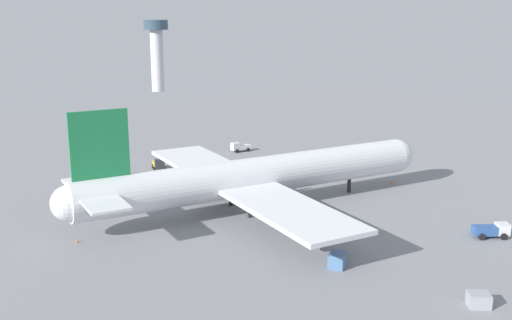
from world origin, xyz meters
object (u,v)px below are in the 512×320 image
at_px(maintenance_van, 492,230).
at_px(cargo_container_aft, 479,300).
at_px(cargo_airplane, 254,177).
at_px(cargo_container_fore, 337,260).
at_px(safety_cone_nose, 392,183).
at_px(control_tower, 157,48).
at_px(safety_cone_tail, 77,241).
at_px(cargo_loader, 240,147).
at_px(pushback_tractor, 159,164).

distance_m(maintenance_van, cargo_container_aft, 24.04).
height_order(maintenance_van, cargo_container_aft, maintenance_van).
bearing_deg(cargo_airplane, cargo_container_fore, -94.34).
xyz_separation_m(safety_cone_nose, control_tower, (9.17, 160.78, 18.09)).
distance_m(cargo_container_aft, safety_cone_tail, 56.14).
xyz_separation_m(safety_cone_tail, control_tower, (71.19, 162.12, 18.16)).
bearing_deg(maintenance_van, cargo_airplane, 130.21).
bearing_deg(cargo_loader, cargo_container_aft, -98.29).
xyz_separation_m(cargo_loader, cargo_container_fore, (-20.02, -67.28, -0.18)).
bearing_deg(cargo_container_aft, safety_cone_nose, 59.82).
relative_size(cargo_loader, maintenance_van, 0.87).
relative_size(cargo_container_aft, safety_cone_nose, 4.48).
distance_m(pushback_tractor, cargo_container_aft, 78.11).
relative_size(cargo_loader, cargo_container_fore, 1.47).
distance_m(cargo_loader, cargo_container_aft, 85.14).
bearing_deg(safety_cone_nose, pushback_tractor, 137.87).
bearing_deg(control_tower, cargo_container_aft, -99.64).
xyz_separation_m(cargo_airplane, safety_cone_nose, (31.34, 0.20, -5.42)).
relative_size(pushback_tractor, safety_cone_tail, 7.36).
xyz_separation_m(cargo_loader, maintenance_van, (6.92, -69.79, 0.05)).
relative_size(cargo_loader, safety_cone_nose, 6.87).
xyz_separation_m(cargo_loader, cargo_container_aft, (-12.28, -84.25, -0.33)).
bearing_deg(cargo_container_fore, cargo_loader, 73.43).
relative_size(cargo_loader, pushback_tractor, 1.16).
relative_size(cargo_container_fore, safety_cone_nose, 4.68).
bearing_deg(cargo_loader, safety_cone_nose, -71.59).
xyz_separation_m(cargo_container_aft, control_tower, (34.81, 204.88, 17.63)).
xyz_separation_m(pushback_tractor, safety_cone_tail, (-25.31, -34.56, -0.93)).
bearing_deg(cargo_container_aft, pushback_tractor, 98.15).
distance_m(cargo_container_aft, safety_cone_nose, 51.02).
bearing_deg(control_tower, cargo_container_fore, -102.76).
height_order(cargo_container_aft, safety_cone_nose, cargo_container_aft).
distance_m(maintenance_van, safety_cone_nose, 30.35).
distance_m(cargo_container_fore, safety_cone_tail, 38.55).
distance_m(cargo_airplane, cargo_loader, 44.41).
bearing_deg(safety_cone_nose, control_tower, 86.74).
bearing_deg(maintenance_van, pushback_tractor, 115.72).
height_order(maintenance_van, safety_cone_tail, maintenance_van).
relative_size(maintenance_van, cargo_container_aft, 1.76).
distance_m(cargo_loader, safety_cone_tail, 63.95).
bearing_deg(control_tower, safety_cone_nose, -93.26).
xyz_separation_m(pushback_tractor, control_tower, (45.89, 127.56, 17.23)).
bearing_deg(cargo_container_fore, safety_cone_tail, 138.01).
height_order(safety_cone_nose, safety_cone_tail, safety_cone_nose).
bearing_deg(cargo_container_aft, safety_cone_tail, 130.39).
bearing_deg(pushback_tractor, maintenance_van, -64.28).
height_order(safety_cone_nose, control_tower, control_tower).
height_order(cargo_airplane, cargo_container_aft, cargo_airplane).
relative_size(cargo_container_fore, safety_cone_tail, 5.81).
bearing_deg(pushback_tractor, cargo_container_fore, -86.83).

